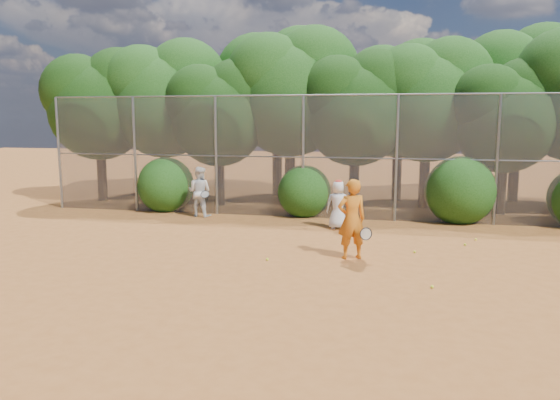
# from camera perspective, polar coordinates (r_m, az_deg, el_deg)

# --- Properties ---
(ground) EXTENTS (80.00, 80.00, 0.00)m
(ground) POSITION_cam_1_polar(r_m,az_deg,el_deg) (12.26, 2.06, -6.97)
(ground) COLOR #9D5723
(ground) RESTS_ON ground
(fence_back) EXTENTS (20.05, 0.09, 4.03)m
(fence_back) POSITION_cam_1_polar(r_m,az_deg,el_deg) (17.80, 5.22, 4.60)
(fence_back) COLOR gray
(fence_back) RESTS_ON ground
(tree_0) EXTENTS (4.38, 3.81, 6.00)m
(tree_0) POSITION_cam_1_polar(r_m,az_deg,el_deg) (22.81, -18.28, 9.82)
(tree_0) COLOR black
(tree_0) RESTS_ON ground
(tree_1) EXTENTS (4.64, 4.03, 6.35)m
(tree_1) POSITION_cam_1_polar(r_m,az_deg,el_deg) (22.12, -11.95, 10.71)
(tree_1) COLOR black
(tree_1) RESTS_ON ground
(tree_2) EXTENTS (3.99, 3.47, 5.47)m
(tree_2) POSITION_cam_1_polar(r_m,az_deg,el_deg) (20.53, -6.28, 9.40)
(tree_2) COLOR black
(tree_2) RESTS_ON ground
(tree_3) EXTENTS (4.89, 4.26, 6.70)m
(tree_3) POSITION_cam_1_polar(r_m,az_deg,el_deg) (20.89, 1.27, 11.66)
(tree_3) COLOR black
(tree_3) RESTS_ON ground
(tree_4) EXTENTS (4.19, 3.64, 5.73)m
(tree_4) POSITION_cam_1_polar(r_m,az_deg,el_deg) (19.92, 8.07, 9.89)
(tree_4) COLOR black
(tree_4) RESTS_ON ground
(tree_5) EXTENTS (4.51, 3.92, 6.17)m
(tree_5) POSITION_cam_1_polar(r_m,az_deg,el_deg) (20.69, 15.31, 10.43)
(tree_5) COLOR black
(tree_5) RESTS_ON ground
(tree_6) EXTENTS (3.86, 3.36, 5.29)m
(tree_6) POSITION_cam_1_polar(r_m,az_deg,el_deg) (19.95, 22.62, 8.48)
(tree_6) COLOR black
(tree_6) RESTS_ON ground
(tree_9) EXTENTS (4.83, 4.20, 6.62)m
(tree_9) POSITION_cam_1_polar(r_m,az_deg,el_deg) (24.63, -11.87, 10.89)
(tree_9) COLOR black
(tree_9) RESTS_ON ground
(tree_10) EXTENTS (5.15, 4.48, 7.06)m
(tree_10) POSITION_cam_1_polar(r_m,az_deg,el_deg) (23.26, -0.12, 11.93)
(tree_10) COLOR black
(tree_10) RESTS_ON ground
(tree_11) EXTENTS (4.64, 4.03, 6.35)m
(tree_11) POSITION_cam_1_polar(r_m,az_deg,el_deg) (22.28, 12.51, 10.68)
(tree_11) COLOR black
(tree_11) RESTS_ON ground
(tree_12) EXTENTS (5.02, 4.37, 6.88)m
(tree_12) POSITION_cam_1_polar(r_m,az_deg,el_deg) (23.32, 23.88, 10.91)
(tree_12) COLOR black
(tree_12) RESTS_ON ground
(bush_0) EXTENTS (2.00, 2.00, 2.00)m
(bush_0) POSITION_cam_1_polar(r_m,az_deg,el_deg) (19.81, -11.84, 1.80)
(bush_0) COLOR #184511
(bush_0) RESTS_ON ground
(bush_1) EXTENTS (1.80, 1.80, 1.80)m
(bush_1) POSITION_cam_1_polar(r_m,az_deg,el_deg) (18.35, 2.56, 1.13)
(bush_1) COLOR #184511
(bush_1) RESTS_ON ground
(bush_2) EXTENTS (2.20, 2.20, 2.20)m
(bush_2) POSITION_cam_1_polar(r_m,az_deg,el_deg) (18.15, 18.31, 1.25)
(bush_2) COLOR #184511
(bush_2) RESTS_ON ground
(player_yellow) EXTENTS (0.91, 0.70, 1.89)m
(player_yellow) POSITION_cam_1_polar(r_m,az_deg,el_deg) (12.85, 7.50, -1.99)
(player_yellow) COLOR orange
(player_yellow) RESTS_ON ground
(player_teen) EXTENTS (0.72, 0.48, 1.48)m
(player_teen) POSITION_cam_1_polar(r_m,az_deg,el_deg) (16.26, 6.09, -0.47)
(player_teen) COLOR silver
(player_teen) RESTS_ON ground
(player_white) EXTENTS (0.90, 0.78, 1.67)m
(player_white) POSITION_cam_1_polar(r_m,az_deg,el_deg) (18.39, -8.40, 0.86)
(player_white) COLOR white
(player_white) RESTS_ON ground
(ball_0) EXTENTS (0.07, 0.07, 0.07)m
(ball_0) POSITION_cam_1_polar(r_m,az_deg,el_deg) (13.82, 13.88, -5.27)
(ball_0) COLOR yellow
(ball_0) RESTS_ON ground
(ball_1) EXTENTS (0.07, 0.07, 0.07)m
(ball_1) POSITION_cam_1_polar(r_m,az_deg,el_deg) (14.97, 18.77, -4.42)
(ball_1) COLOR yellow
(ball_1) RESTS_ON ground
(ball_2) EXTENTS (0.07, 0.07, 0.07)m
(ball_2) POSITION_cam_1_polar(r_m,az_deg,el_deg) (11.15, 15.61, -8.73)
(ball_2) COLOR yellow
(ball_2) RESTS_ON ground
(ball_3) EXTENTS (0.07, 0.07, 0.07)m
(ball_3) POSITION_cam_1_polar(r_m,az_deg,el_deg) (12.74, -1.34, -6.21)
(ball_3) COLOR yellow
(ball_3) RESTS_ON ground
(ball_4) EXTENTS (0.07, 0.07, 0.07)m
(ball_4) POSITION_cam_1_polar(r_m,az_deg,el_deg) (15.67, 19.79, -3.90)
(ball_4) COLOR yellow
(ball_4) RESTS_ON ground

